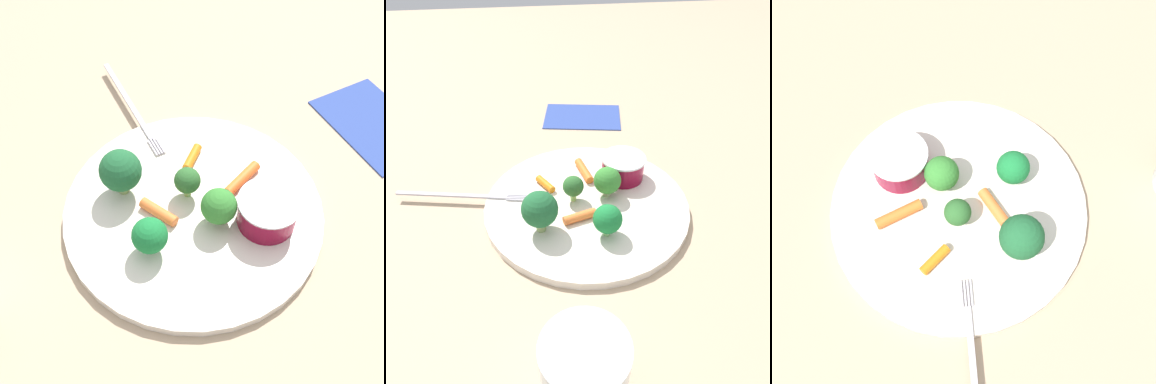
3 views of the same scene
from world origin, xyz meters
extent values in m
plane|color=tan|center=(0.00, 0.00, 0.00)|extent=(2.40, 2.40, 0.00)
cylinder|color=silver|center=(0.00, 0.00, 0.01)|extent=(0.29, 0.29, 0.01)
cylinder|color=maroon|center=(0.06, 0.05, 0.03)|extent=(0.06, 0.06, 0.03)
cylinder|color=silver|center=(0.06, 0.05, 0.05)|extent=(0.07, 0.07, 0.00)
cylinder|color=#91C366|center=(-0.02, 0.01, 0.02)|extent=(0.01, 0.01, 0.01)
sphere|color=#2B5F29|center=(-0.02, 0.01, 0.04)|extent=(0.03, 0.03, 0.03)
cylinder|color=#96AC74|center=(0.03, 0.01, 0.02)|extent=(0.01, 0.01, 0.01)
sphere|color=#337D2E|center=(0.03, 0.01, 0.04)|extent=(0.04, 0.04, 0.04)
cylinder|color=#93A862|center=(-0.07, -0.05, 0.02)|extent=(0.01, 0.01, 0.02)
sphere|color=#1E5A30|center=(-0.07, -0.05, 0.05)|extent=(0.05, 0.05, 0.05)
cylinder|color=#7CB268|center=(0.02, -0.07, 0.02)|extent=(0.01, 0.01, 0.01)
sphere|color=#1A7535|center=(0.02, -0.07, 0.04)|extent=(0.04, 0.04, 0.04)
cylinder|color=orange|center=(0.01, 0.07, 0.02)|extent=(0.02, 0.06, 0.01)
cylinder|color=orange|center=(-0.01, -0.04, 0.02)|extent=(0.05, 0.02, 0.01)
cylinder|color=orange|center=(-0.06, 0.04, 0.02)|extent=(0.03, 0.04, 0.01)
cube|color=#B7B1BA|center=(-0.10, 0.02, 0.01)|extent=(0.03, 0.01, 0.00)
cube|color=#B7B1BA|center=(-0.10, 0.02, 0.01)|extent=(0.03, 0.01, 0.00)
cube|color=#B7B1BA|center=(-0.10, 0.02, 0.01)|extent=(0.03, 0.01, 0.00)
cube|color=#B7B1BA|center=(-0.10, 0.01, 0.01)|extent=(0.03, 0.01, 0.00)
camera|label=1|loc=(0.25, -0.20, 0.46)|focal=45.69mm
camera|label=2|loc=(-0.07, -0.41, 0.37)|focal=35.64mm
camera|label=3|loc=(-0.23, 0.06, 0.53)|focal=47.20mm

